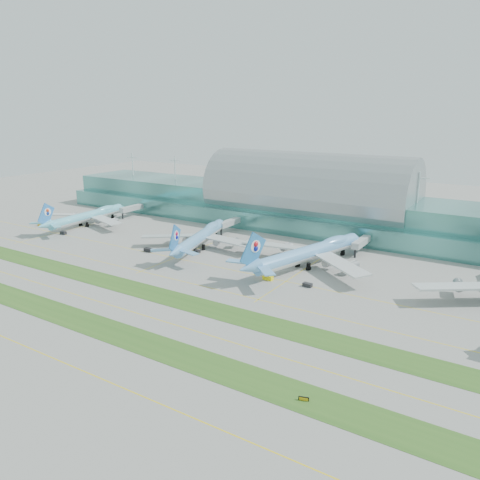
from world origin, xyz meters
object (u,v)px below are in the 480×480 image
Objects in this scene: airliner_a at (88,216)px; taxiway_sign_east at (304,399)px; airliner_c at (310,252)px; terminal at (308,203)px; airliner_b at (201,236)px.

airliner_a reaches higher than taxiway_sign_east.
terminal is at bearing 131.29° from airliner_c.
terminal is at bearing 53.51° from airliner_b.
airliner_b is at bearing 120.49° from taxiway_sign_east.
terminal is 5.08× the size of airliner_a.
terminal is 136.67× the size of taxiway_sign_east.
airliner_b is at bearing -111.21° from terminal.
taxiway_sign_east is (39.50, -91.87, -6.07)m from airliner_c.
airliner_c is 30.64× the size of taxiway_sign_east.
airliner_c is (57.71, 2.11, 0.81)m from airliner_b.
airliner_c is (142.86, -0.09, 0.92)m from airliner_a.
terminal is 4.46× the size of airliner_c.
airliner_a is at bearing -164.06° from airliner_c.
airliner_b reaches higher than taxiway_sign_east.
airliner_b is 57.75m from airliner_c.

